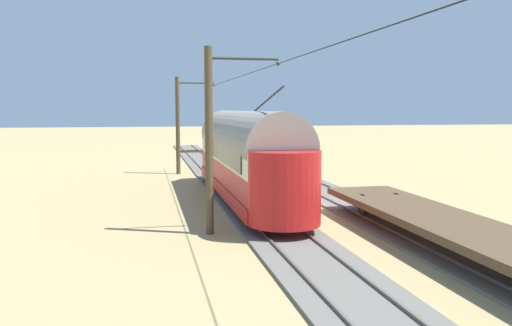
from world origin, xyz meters
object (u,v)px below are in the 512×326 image
object	(u,v)px
catenary_pole_mid_near	(211,137)
track_end_bumper	(275,165)
catenary_pole_foreground	(179,124)
flatcar_adjacent	(457,227)
vintage_streetcar	(245,154)

from	to	relation	value
catenary_pole_mid_near	track_end_bumper	world-z (taller)	catenary_pole_mid_near
catenary_pole_foreground	track_end_bumper	world-z (taller)	catenary_pole_foreground
catenary_pole_mid_near	track_end_bumper	size ratio (longest dim) A/B	3.63
flatcar_adjacent	track_end_bumper	world-z (taller)	flatcar_adjacent
flatcar_adjacent	catenary_pole_mid_near	xyz separation A→B (m)	(6.89, -4.19, 2.56)
vintage_streetcar	track_end_bumper	world-z (taller)	vintage_streetcar
vintage_streetcar	flatcar_adjacent	world-z (taller)	vintage_streetcar
catenary_pole_mid_near	flatcar_adjacent	bearing A→B (deg)	148.72
catenary_pole_mid_near	vintage_streetcar	bearing A→B (deg)	-111.00
vintage_streetcar	track_end_bumper	distance (m)	13.20
vintage_streetcar	track_end_bumper	bearing A→B (deg)	-110.16
catenary_pole_mid_near	track_end_bumper	bearing A→B (deg)	-110.44
vintage_streetcar	catenary_pole_mid_near	bearing A→B (deg)	69.00
vintage_streetcar	flatcar_adjacent	bearing A→B (deg)	113.41
track_end_bumper	catenary_pole_foreground	bearing A→B (deg)	7.14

